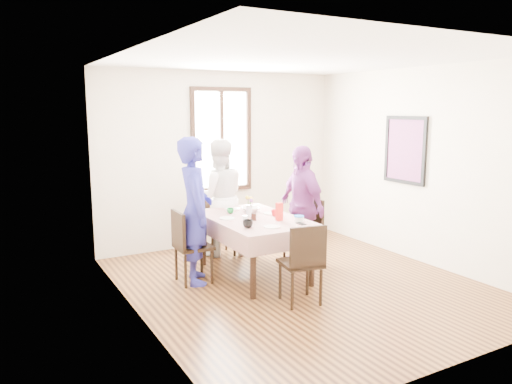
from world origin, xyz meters
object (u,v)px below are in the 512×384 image
at_px(chair_near, 300,263).
at_px(person_far, 219,198).
at_px(chair_left, 193,246).
at_px(chair_far, 219,224).
at_px(person_left, 194,211).
at_px(person_right, 301,206).
at_px(chair_right, 302,233).
at_px(dining_table, 254,247).

height_order(chair_near, person_far, person_far).
height_order(chair_left, chair_far, same).
xyz_separation_m(chair_far, chair_near, (0.00, -2.10, 0.00)).
bearing_deg(chair_far, person_left, 55.08).
bearing_deg(person_right, chair_far, -140.34).
bearing_deg(chair_right, person_right, 83.21).
bearing_deg(chair_left, chair_right, 87.86).
bearing_deg(chair_near, person_left, 132.03).
height_order(dining_table, chair_near, chair_near).
distance_m(person_far, person_right, 1.24).
bearing_deg(chair_near, person_far, 99.64).
xyz_separation_m(chair_left, chair_far, (0.78, 0.91, 0.00)).
bearing_deg(chair_right, dining_table, 86.72).
height_order(dining_table, chair_far, chair_far).
bearing_deg(chair_right, chair_near, 137.89).
bearing_deg(person_left, person_far, -24.54).
distance_m(chair_left, person_right, 1.58).
bearing_deg(person_far, person_right, 140.14).
height_order(chair_left, chair_right, same).
xyz_separation_m(dining_table, person_right, (0.76, 0.05, 0.45)).
relative_size(dining_table, chair_far, 1.68).
distance_m(dining_table, chair_near, 1.05).
distance_m(chair_near, person_right, 1.39).
bearing_deg(person_right, chair_left, -90.96).
bearing_deg(chair_far, dining_table, 94.93).
height_order(person_left, person_right, person_left).
bearing_deg(chair_right, chair_left, 79.70).
distance_m(dining_table, chair_right, 0.78).
relative_size(chair_left, person_right, 0.55).
relative_size(chair_near, person_right, 0.55).
relative_size(chair_left, person_far, 0.53).
distance_m(person_left, person_right, 1.52).
height_order(chair_left, person_left, person_left).
xyz_separation_m(chair_far, person_right, (0.76, -1.00, 0.37)).
distance_m(chair_right, chair_near, 1.35).
bearing_deg(dining_table, person_right, 3.61).
height_order(dining_table, person_far, person_far).
bearing_deg(person_far, chair_near, 102.55).
relative_size(chair_left, chair_near, 1.00).
distance_m(chair_left, chair_right, 1.56).
bearing_deg(dining_table, person_far, 90.00).
xyz_separation_m(person_left, person_right, (1.52, -0.10, -0.08)).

